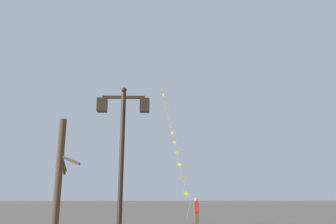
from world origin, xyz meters
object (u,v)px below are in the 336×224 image
twin_lantern_lamp_post (122,138)px  kite_flyer (196,212)px  bare_tree (59,177)px  kite_train (171,130)px

twin_lantern_lamp_post → kite_flyer: twin_lantern_lamp_post is taller
twin_lantern_lamp_post → bare_tree: bearing=127.8°
kite_train → bare_tree: bearing=-104.8°
twin_lantern_lamp_post → kite_flyer: bearing=72.7°
kite_train → bare_tree: 20.64m
kite_flyer → bare_tree: 9.09m
kite_train → bare_tree: (-5.05, -19.17, -5.74)m
twin_lantern_lamp_post → kite_train: kite_train is taller
twin_lantern_lamp_post → bare_tree: size_ratio=1.02×
twin_lantern_lamp_post → bare_tree: 4.84m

